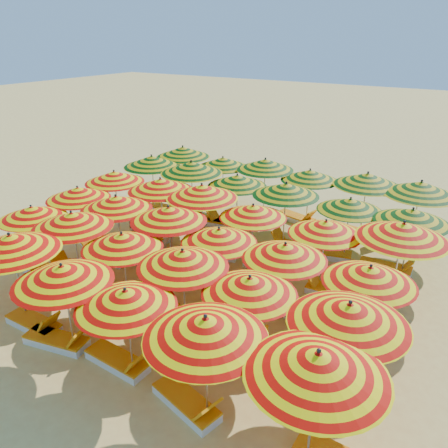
{
  "coord_description": "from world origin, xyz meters",
  "views": [
    {
      "loc": [
        7.12,
        -10.84,
        7.48
      ],
      "look_at": [
        0.0,
        0.5,
        1.6
      ],
      "focal_mm": 35.0,
      "sensor_mm": 36.0,
      "label": 1
    }
  ],
  "objects": [
    {
      "name": "lounger_23",
      "position": [
        2.77,
        3.02,
        0.15
      ],
      "size": [
        1.82,
        0.98,
        0.69
      ],
      "rotation": [
        0.0,
        0.0,
        3.39
      ],
      "color": "white",
      "rests_on": "ground"
    },
    {
      "name": "umbrella_25",
      "position": [
        -3.25,
        3.14,
        2.4
      ],
      "size": [
        3.17,
        3.17,
        2.72
      ],
      "color": "silver",
      "rests_on": "ground"
    },
    {
      "name": "lounger_13",
      "position": [
        1.43,
        -1.28,
        0.15
      ],
      "size": [
        1.83,
        1.12,
        0.69
      ],
      "rotation": [
        0.0,
        0.0,
        2.8
      ],
      "color": "white",
      "rests_on": "ground"
    },
    {
      "name": "lounger_6",
      "position": [
        -3.82,
        -2.89,
        0.15
      ],
      "size": [
        1.79,
        0.76,
        0.69
      ],
      "rotation": [
        0.0,
        0.0,
        3.03
      ],
      "color": "white",
      "rests_on": "ground"
    },
    {
      "name": "umbrella_6",
      "position": [
        -5.27,
        -2.97,
        2.07
      ],
      "size": [
        2.81,
        2.81,
        2.35
      ],
      "color": "silver",
      "rests_on": "ground"
    },
    {
      "name": "lounger_14",
      "position": [
        3.51,
        -1.04,
        0.15
      ],
      "size": [
        1.83,
        1.14,
        0.69
      ],
      "rotation": [
        0.0,
        0.0,
        2.79
      ],
      "color": "white",
      "rests_on": "ground"
    },
    {
      "name": "beachgoer_b",
      "position": [
        -3.08,
        -0.67,
        0.77
      ],
      "size": [
        0.74,
        0.86,
        1.55
      ],
      "primitive_type": "imported",
      "rotation": [
        0.0,
        0.0,
        4.93
      ],
      "color": "tan",
      "rests_on": "ground"
    },
    {
      "name": "umbrella_2",
      "position": [
        -0.91,
        -5.26,
        2.23
      ],
      "size": [
        2.53,
        2.53,
        2.54
      ],
      "color": "silver",
      "rests_on": "ground"
    },
    {
      "name": "umbrella_30",
      "position": [
        -5.18,
        5.13,
        2.36
      ],
      "size": [
        2.66,
        2.66,
        2.68
      ],
      "color": "silver",
      "rests_on": "ground"
    },
    {
      "name": "umbrella_10",
      "position": [
        3.02,
        -3.19,
        2.12
      ],
      "size": [
        2.91,
        2.91,
        2.41
      ],
      "color": "silver",
      "rests_on": "ground"
    },
    {
      "name": "umbrella_15",
      "position": [
        0.93,
        -1.25,
        2.1
      ],
      "size": [
        2.46,
        2.46,
        2.38
      ],
      "color": "silver",
      "rests_on": "ground"
    },
    {
      "name": "lounger_22",
      "position": [
        1.57,
        2.85,
        0.15
      ],
      "size": [
        1.78,
        0.73,
        0.69
      ],
      "rotation": [
        0.0,
        0.0,
        3.05
      ],
      "color": "white",
      "rests_on": "ground"
    },
    {
      "name": "umbrella_20",
      "position": [
        -1.23,
        1.0,
        2.37
      ],
      "size": [
        2.97,
        2.97,
        2.7
      ],
      "color": "silver",
      "rests_on": "ground"
    },
    {
      "name": "umbrella_23",
      "position": [
        5.47,
        1.19,
        2.4
      ],
      "size": [
        3.08,
        3.08,
        2.73
      ],
      "color": "silver",
      "rests_on": "ground"
    },
    {
      "name": "umbrella_35",
      "position": [
        5.23,
        5.32,
        2.41
      ],
      "size": [
        2.88,
        2.88,
        2.74
      ],
      "color": "silver",
      "rests_on": "ground"
    },
    {
      "name": "lounger_20",
      "position": [
        -2.74,
        3.22,
        0.15
      ],
      "size": [
        1.8,
        0.83,
        0.69
      ],
      "rotation": [
        0.0,
        0.0,
        3.29
      ],
      "color": "white",
      "rests_on": "ground"
    },
    {
      "name": "lounger_21",
      "position": [
        -1.71,
        3.39,
        0.15
      ],
      "size": [
        1.74,
        0.62,
        0.69
      ],
      "rotation": [
        0.0,
        0.0,
        3.16
      ],
      "color": "white",
      "rests_on": "ground"
    },
    {
      "name": "umbrella_9",
      "position": [
        1.03,
        -3.11,
        2.22
      ],
      "size": [
        2.53,
        2.53,
        2.52
      ],
      "color": "silver",
      "rests_on": "ground"
    },
    {
      "name": "lounger_26",
      "position": [
        0.54,
        5.53,
        0.15
      ],
      "size": [
        1.82,
        0.99,
        0.69
      ],
      "rotation": [
        0.0,
        0.0,
        -0.25
      ],
      "color": "white",
      "rests_on": "ground"
    },
    {
      "name": "lounger_17",
      "position": [
        1.46,
        1.15,
        0.15
      ],
      "size": [
        1.77,
        0.7,
        0.69
      ],
      "rotation": [
        0.0,
        0.0,
        0.07
      ],
      "color": "white",
      "rests_on": "ground"
    },
    {
      "name": "umbrella_24",
      "position": [
        -5.45,
        3.23,
        2.32
      ],
      "size": [
        2.93,
        2.93,
        2.63
      ],
      "color": "silver",
      "rests_on": "ground"
    },
    {
      "name": "lounger_1",
      "position": [
        -1.41,
        -5.38,
        0.15
      ],
      "size": [
        1.82,
        0.93,
        0.69
      ],
      "rotation": [
        0.0,
        0.0,
        0.21
      ],
      "color": "white",
      "rests_on": "ground"
    },
    {
      "name": "lounger_18",
      "position": [
        3.84,
        0.69,
        0.15
      ],
      "size": [
        1.76,
        0.68,
        0.69
      ],
      "rotation": [
        0.0,
        0.0,
        3.2
      ],
      "color": "white",
      "rests_on": "ground"
    },
    {
      "name": "umbrella_3",
      "position": [
        0.98,
        -5.12,
        2.13
      ],
      "size": [
        3.0,
        3.0,
        2.41
      ],
      "color": "silver",
      "rests_on": "ground"
    },
    {
      "name": "lounger_12",
      "position": [
        -1.58,
        -1.03,
        0.15
      ],
      "size": [
        1.83,
        1.07,
        0.69
      ],
      "rotation": [
        0.0,
        0.0,
        -0.3
      ],
      "color": "white",
      "rests_on": "ground"
    },
    {
      "name": "umbrella_17",
      "position": [
        5.24,
        -1.24,
        2.13
      ],
      "size": [
        2.65,
        2.65,
        2.42
      ],
      "color": "silver",
      "rests_on": "ground"
    },
    {
      "name": "lounger_28",
      "position": [
        4.63,
        5.17,
        0.15
      ],
      "size": [
        1.83,
        1.09,
        0.69
      ],
      "rotation": [
        0.0,
        0.0,
        3.46
      ],
      "color": "white",
      "rests_on": "ground"
    },
    {
      "name": "umbrella_28",
      "position": [
        3.37,
        3.25,
        2.09
      ],
      "size": [
        2.9,
        2.9,
        2.37
      ],
      "color": "silver",
      "rests_on": "ground"
    },
    {
      "name": "umbrella_16",
      "position": [
        3.0,
        -1.23,
        2.14
      ],
      "size": [
        2.42,
        2.42,
        2.44
      ],
      "color": "silver",
      "rests_on": "ground"
    },
    {
      "name": "umbrella_12",
      "position": [
        -5.29,
        -1.02,
        2.15
      ],
      "size": [
        2.75,
        2.75,
        2.44
      ],
      "color": "silver",
      "rests_on": "ground"
    },
    {
      "name": "umbrella_19",
      "position": [
        -3.08,
        0.96,
        2.3
      ],
      "size": [
        2.93,
        2.93,
        2.61
      ],
      "color": "silver",
      "rests_on": "ground"
    },
    {
      "name": "lounger_3",
      "position": [
        2.69,
        -5.27,
        0.15
      ],
      "size": [
        1.82,
        0.98,
        0.69
      ],
      "rotation": [
        0.0,
        0.0,
        -0.24
      ],
      "color": "white",
      "rests_on": "ground"
    },
    {
      "name": "umbrella_4",
      "position": [
        3.19,
        -5.24,
        2.31
      ],
      "size": [
        3.15,
        3.15,
        2.62
      ],
      "color": "silver",
      "rests_on": "ground"
    },
    {
      "name": "lounger_27",
      "position": [
        2.81,
        5.47,
        0.15
      ],
      "size": [
        1.8,
        0.86,
        0.69
      ],
      "rotation": [
        0.0,
        0.0,
        -0.16
      ],
      "color": "white",
      "rests_on": "ground"
    },
    {
      "name": "lounger_25",
      "position": [
        -5.78,
        5.31,
        0.15
      ],
      "size": [
        1.8,
        0.84,
        0.69
      ],
      "rotation": [
        0.0,
        0.0,
        3.3
      ],
      "color": "white",
      "rests_on": "ground"
    },
    {
      "name": "ground",
      "position": [
        0.0,
        0.0,
        0.0
      ],
      "size": [
        120.0,
        120.0,
        0.0
      ],
      "primitive_type": "plane",
      "color": "#E3C464",
      "rests_on": "ground"
    },
    {
      "name": "umbrella_1",
      "position": [
        -3.15,
        -5.09,
        2.38
      ],
      "size": [
        3.02,
        3.02,
        2.71
      ],
      "color": "silver",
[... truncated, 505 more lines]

